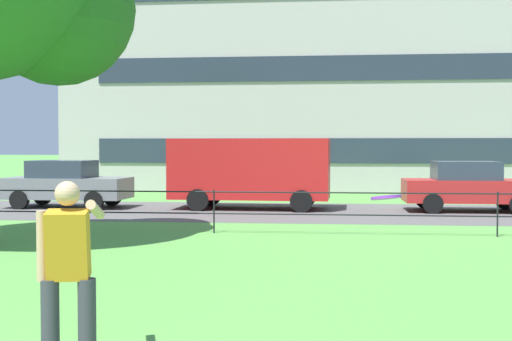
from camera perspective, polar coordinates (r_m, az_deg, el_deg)
The scene contains 8 objects.
street_strip at distance 20.58m, azimuth -1.21°, elevation -3.49°, with size 80.00×6.22×0.01m, color #565454.
park_fence at distance 15.46m, azimuth -3.60°, elevation -2.83°, with size 38.04×0.04×1.00m.
person_thrower at distance 6.21m, azimuth -15.69°, elevation -8.07°, with size 0.51×0.84×1.69m.
frisbee at distance 6.10m, azimuth 11.01°, elevation -2.27°, with size 0.38×0.38×0.07m.
car_grey_right at distance 22.71m, azimuth -15.88°, elevation -1.09°, with size 4.06×1.92×1.54m.
panel_van_center at distance 21.34m, azimuth -0.42°, elevation 0.12°, with size 5.07×2.25×2.24m.
car_red_left at distance 21.50m, azimuth 17.68°, elevation -1.28°, with size 4.01×1.83×1.54m.
apartment_building_background at distance 37.11m, azimuth 5.85°, elevation 10.45°, with size 24.38×14.66×14.82m.
Camera 1 is at (2.57, -0.76, 2.00)m, focal length 46.99 mm.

